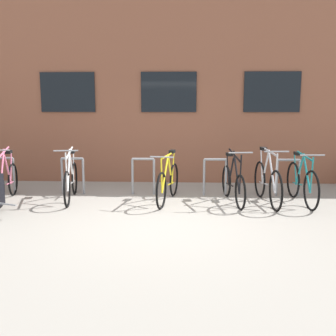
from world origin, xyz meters
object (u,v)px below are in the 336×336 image
at_px(bicycle_yellow, 168,182).
at_px(bicycle_black, 233,183).
at_px(bicycle_pink, 6,182).
at_px(bicycle_white, 71,181).
at_px(bicycle_teal, 302,183).
at_px(bicycle_silver, 267,182).

relative_size(bicycle_yellow, bicycle_black, 1.02).
relative_size(bicycle_pink, bicycle_yellow, 0.98).
xyz_separation_m(bicycle_white, bicycle_black, (3.20, -0.04, -0.01)).
xyz_separation_m(bicycle_pink, bicycle_teal, (5.74, 0.12, 0.01)).
xyz_separation_m(bicycle_teal, bicycle_black, (-1.31, 0.01, -0.02)).
height_order(bicycle_teal, bicycle_yellow, bicycle_teal).
xyz_separation_m(bicycle_white, bicycle_yellow, (1.94, -0.05, -0.00)).
xyz_separation_m(bicycle_silver, bicycle_yellow, (-1.91, 0.04, -0.03)).
height_order(bicycle_white, bicycle_pink, bicycle_pink).
bearing_deg(bicycle_yellow, bicycle_white, 178.51).
height_order(bicycle_white, bicycle_yellow, bicycle_white).
height_order(bicycle_teal, bicycle_black, bicycle_black).
height_order(bicycle_pink, bicycle_yellow, bicycle_pink).
bearing_deg(bicycle_white, bicycle_yellow, -1.49).
relative_size(bicycle_silver, bicycle_black, 1.08).
distance_m(bicycle_silver, bicycle_white, 3.85).
bearing_deg(bicycle_silver, bicycle_teal, 3.05).
bearing_deg(bicycle_black, bicycle_white, 179.23).
relative_size(bicycle_white, bicycle_teal, 1.01).
bearing_deg(bicycle_pink, bicycle_black, 1.70).
bearing_deg(bicycle_pink, bicycle_yellow, 2.25).
bearing_deg(bicycle_teal, bicycle_silver, -176.95).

